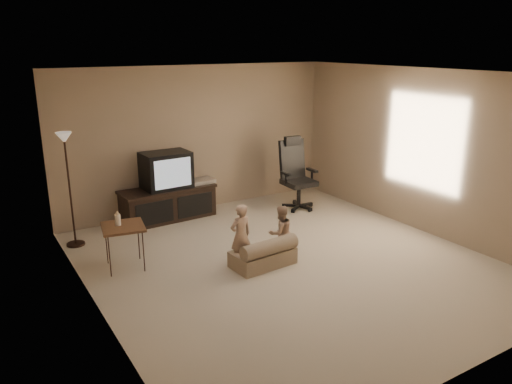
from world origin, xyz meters
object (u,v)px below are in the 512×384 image
at_px(tv_stand, 168,192).
at_px(floor_lamp, 67,164).
at_px(toddler_right, 281,232).
at_px(toddler_left, 241,236).
at_px(child_sofa, 265,255).
at_px(side_table, 123,227).
at_px(office_chair, 296,183).

height_order(tv_stand, floor_lamp, floor_lamp).
bearing_deg(floor_lamp, toddler_right, -40.48).
relative_size(floor_lamp, toddler_left, 1.95).
relative_size(child_sofa, toddler_right, 1.14).
xyz_separation_m(floor_lamp, toddler_right, (2.30, -1.96, -0.84)).
bearing_deg(toddler_left, side_table, -33.39).
bearing_deg(side_table, child_sofa, -30.44).
relative_size(tv_stand, toddler_right, 2.14).
distance_m(toddler_left, toddler_right, 0.59).
height_order(side_table, toddler_left, toddler_left).
height_order(tv_stand, toddler_left, tv_stand).
xyz_separation_m(side_table, toddler_right, (1.91, -0.83, -0.19)).
distance_m(office_chair, toddler_right, 2.24).
relative_size(floor_lamp, child_sofa, 1.93).
bearing_deg(office_chair, child_sofa, -132.47).
bearing_deg(child_sofa, toddler_left, 141.52).
bearing_deg(tv_stand, child_sofa, -83.82).
xyz_separation_m(tv_stand, office_chair, (2.17, -0.64, -0.02)).
bearing_deg(toddler_right, floor_lamp, -39.38).
xyz_separation_m(tv_stand, side_table, (-1.22, -1.48, 0.09)).
bearing_deg(toddler_right, tv_stand, -72.26).
height_order(side_table, toddler_right, side_table).
distance_m(tv_stand, floor_lamp, 1.81).
relative_size(office_chair, side_table, 1.60).
xyz_separation_m(tv_stand, floor_lamp, (-1.61, -0.35, 0.74)).
distance_m(floor_lamp, toddler_right, 3.14).
distance_m(side_table, floor_lamp, 1.36).
relative_size(side_table, toddler_left, 0.93).
relative_size(tv_stand, office_chair, 1.28).
distance_m(tv_stand, office_chair, 2.27).
bearing_deg(toddler_left, tv_stand, -90.97).
bearing_deg(side_table, toddler_right, -23.52).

